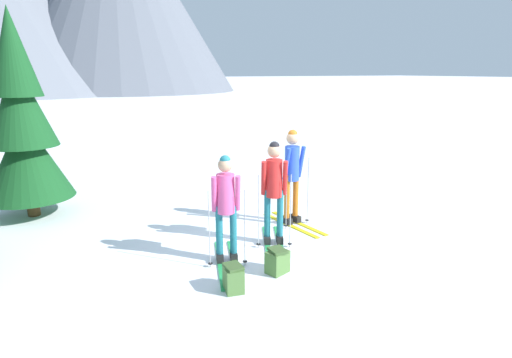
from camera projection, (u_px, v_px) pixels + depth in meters
name	position (u px, v px, depth m)	size (l,w,h in m)	color
ground_plane	(258.00, 240.00, 7.59)	(400.00, 400.00, 0.00)	white
skier_in_pink	(226.00, 203.00, 6.51)	(0.83, 1.73, 1.72)	green
skier_in_red	(274.00, 187.00, 7.19)	(1.01, 1.72, 1.81)	green
skier_in_blue	(292.00, 172.00, 8.15)	(0.60, 1.65, 1.87)	yellow
pine_tree_near	(22.00, 125.00, 8.40)	(1.72, 1.72, 4.15)	#51381E
backpack_on_snow_front	(233.00, 278.00, 5.79)	(0.29, 0.36, 0.38)	#4C7238
backpack_on_snow_beside	(277.00, 261.00, 6.31)	(0.38, 0.33, 0.38)	#4C7238
mountain_ridge_distant	(37.00, 4.00, 59.11)	(56.88, 47.64, 27.51)	slate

